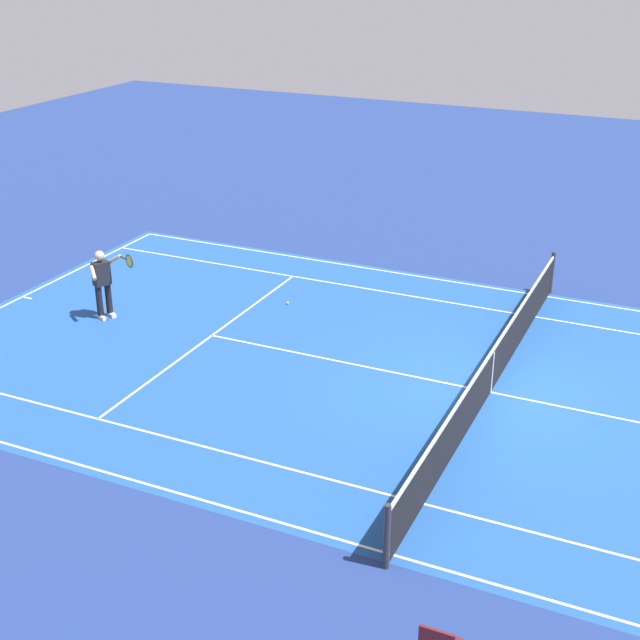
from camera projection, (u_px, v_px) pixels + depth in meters
The scene contains 6 objects.
ground_plane at pixel (490, 392), 17.53m from camera, with size 60.00×60.00×0.00m, color navy.
court_slab at pixel (490, 392), 17.53m from camera, with size 24.20×11.40×0.00m, color #1E4C93.
court_line_markings at pixel (490, 392), 17.53m from camera, with size 23.85×11.05×0.01m.
tennis_net at pixel (492, 370), 17.33m from camera, with size 0.10×11.70×1.08m.
tennis_player_near at pixel (103, 281), 20.55m from camera, with size 1.19×0.75×1.70m.
tennis_ball at pixel (288, 303), 21.64m from camera, with size 0.07×0.07×0.07m, color #CCE01E.
Camera 1 is at (-3.41, 15.45, 8.38)m, focal length 49.73 mm.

